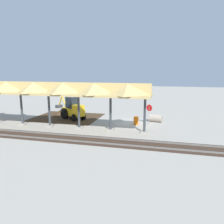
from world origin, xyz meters
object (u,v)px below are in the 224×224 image
(backhoe, at_px, (73,109))
(stop_sign, at_px, (149,110))
(traffic_barrel, at_px, (136,121))
(concrete_pipe, at_px, (156,118))

(backhoe, bearing_deg, stop_sign, 176.56)
(traffic_barrel, bearing_deg, stop_sign, -166.98)
(backhoe, bearing_deg, traffic_barrel, 173.68)
(backhoe, height_order, traffic_barrel, backhoe)
(stop_sign, relative_size, concrete_pipe, 1.36)
(concrete_pipe, relative_size, traffic_barrel, 1.89)
(backhoe, height_order, concrete_pipe, backhoe)
(concrete_pipe, xyz_separation_m, traffic_barrel, (2.11, 1.86, -0.00))
(stop_sign, bearing_deg, traffic_barrel, 13.02)
(backhoe, relative_size, concrete_pipe, 2.99)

